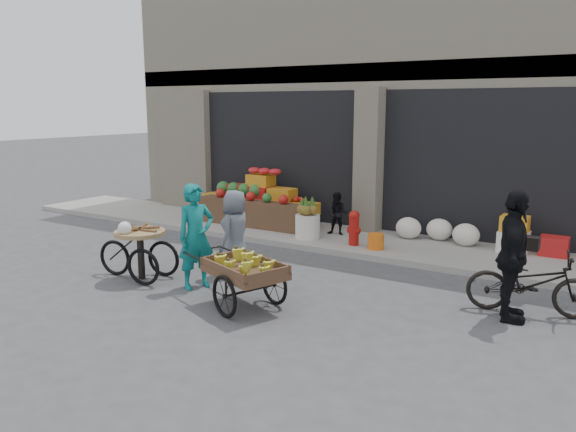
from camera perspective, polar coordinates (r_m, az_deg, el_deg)
The scene contains 15 objects.
ground at distance 8.69m, azimuth -5.70°, elevation -8.28°, with size 80.00×80.00×0.00m, color #424244.
sidewalk at distance 12.04m, azimuth 6.28°, elevation -2.46°, with size 18.00×2.20×0.12m, color gray.
building at distance 15.35m, azimuth 13.12°, elevation 12.71°, with size 14.00×6.45×7.00m.
fruit_display at distance 13.38m, azimuth -2.75°, elevation 1.64°, with size 3.10×1.12×1.24m.
pineapple_bin at distance 11.88m, azimuth 2.01°, elevation -1.06°, with size 0.52×0.52×0.50m, color silver.
fire_hydrant at distance 11.31m, azimuth 6.72°, elevation -1.06°, with size 0.22×0.22×0.71m.
orange_bucket at distance 11.12m, azimuth 8.91°, elevation -2.56°, with size 0.32×0.32×0.30m, color orange.
right_bay_goods at distance 11.69m, azimuth 19.25°, elevation -1.70°, with size 3.35×0.60×0.70m.
seated_person at distance 12.17m, azimuth 5.06°, elevation 0.23°, with size 0.45×0.35×0.93m, color black.
banana_cart at distance 8.10m, azimuth -4.60°, elevation -5.10°, with size 2.18×1.45×0.85m.
vendor_woman at distance 9.02m, azimuth -9.33°, elevation -2.06°, with size 0.61×0.40×1.68m, color #0E6E6E.
tricycle_cart at distance 9.73m, azimuth -14.79°, elevation -3.00°, with size 1.46×0.96×0.95m.
vendor_grey at distance 9.66m, azimuth -5.37°, elevation -1.71°, with size 0.72×0.47×1.48m, color slate.
bicycle at distance 8.58m, azimuth 23.45°, elevation -6.26°, with size 0.60×1.72×0.90m, color black.
cyclist at distance 8.11m, azimuth 21.86°, elevation -3.84°, with size 1.05×0.44×1.79m, color black.
Camera 1 is at (5.04, -6.46, 2.89)m, focal length 35.00 mm.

